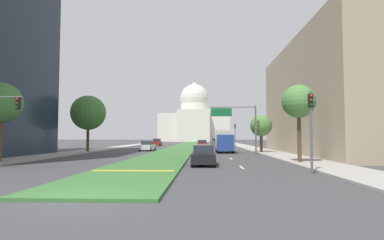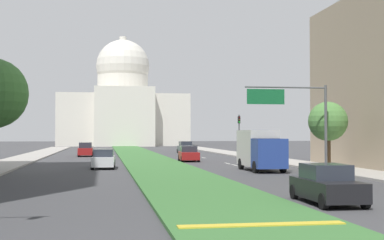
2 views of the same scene
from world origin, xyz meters
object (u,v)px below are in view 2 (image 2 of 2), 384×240
(street_tree_right_mid, at_px, (328,122))
(sedan_midblock, at_px, (104,159))
(sedan_distant, at_px, (189,154))
(sedan_lead_stopped, at_px, (327,185))
(sedan_very_far, at_px, (185,148))
(overhead_guide_sign, at_px, (295,110))
(capitol_building, at_px, (123,107))
(box_truck_delivery, at_px, (260,150))
(sedan_far_horizon, at_px, (86,150))
(traffic_light_far_right, at_px, (239,130))

(street_tree_right_mid, height_order, sedan_midblock, street_tree_right_mid)
(street_tree_right_mid, xyz_separation_m, sedan_distant, (-8.45, 16.49, -3.07))
(sedan_lead_stopped, bearing_deg, sedan_very_far, 87.11)
(overhead_guide_sign, height_order, sedan_lead_stopped, overhead_guide_sign)
(overhead_guide_sign, height_order, street_tree_right_mid, overhead_guide_sign)
(overhead_guide_sign, relative_size, sedan_lead_stopped, 1.47)
(capitol_building, xyz_separation_m, overhead_guide_sign, (9.07, -100.50, -4.96))
(box_truck_delivery, bearing_deg, sedan_very_far, 89.90)
(capitol_building, relative_size, sedan_distant, 7.47)
(sedan_far_horizon, bearing_deg, overhead_guide_sign, -64.43)
(sedan_midblock, xyz_separation_m, sedan_very_far, (12.22, 35.02, 0.06))
(sedan_distant, bearing_deg, sedan_far_horizon, 126.82)
(capitol_building, distance_m, sedan_distant, 82.32)
(sedan_lead_stopped, relative_size, sedan_very_far, 1.01)
(sedan_distant, bearing_deg, box_truck_delivery, -77.99)
(capitol_building, bearing_deg, sedan_distant, -87.11)
(overhead_guide_sign, bearing_deg, capitol_building, 95.16)
(sedan_lead_stopped, distance_m, sedan_distant, 35.14)
(sedan_distant, xyz_separation_m, sedan_very_far, (3.35, 24.54, 0.06))
(overhead_guide_sign, relative_size, sedan_midblock, 1.43)
(capitol_building, relative_size, overhead_guide_sign, 4.86)
(sedan_lead_stopped, bearing_deg, sedan_far_horizon, 102.96)
(sedan_midblock, bearing_deg, sedan_very_far, 70.77)
(sedan_midblock, xyz_separation_m, box_truck_delivery, (12.15, -4.94, 0.91))
(street_tree_right_mid, distance_m, sedan_distant, 18.78)
(sedan_distant, distance_m, sedan_far_horizon, 18.66)
(capitol_building, distance_m, traffic_light_far_right, 76.39)
(street_tree_right_mid, bearing_deg, overhead_guide_sign, -146.94)
(capitol_building, distance_m, box_truck_delivery, 97.76)
(capitol_building, xyz_separation_m, sedan_lead_stopped, (4.46, -116.87, -8.87))
(capitol_building, bearing_deg, overhead_guide_sign, -84.84)
(overhead_guide_sign, bearing_deg, sedan_midblock, 149.04)
(sedan_lead_stopped, height_order, sedan_midblock, sedan_lead_stopped)
(capitol_building, xyz_separation_m, sedan_very_far, (7.47, -57.20, -8.81))
(overhead_guide_sign, relative_size, box_truck_delivery, 1.02)
(sedan_midblock, bearing_deg, sedan_far_horizon, 95.20)
(sedan_far_horizon, height_order, sedan_very_far, sedan_far_horizon)
(traffic_light_far_right, relative_size, sedan_midblock, 1.14)
(sedan_lead_stopped, relative_size, sedan_far_horizon, 0.98)
(overhead_guide_sign, height_order, sedan_far_horizon, overhead_guide_sign)
(street_tree_right_mid, bearing_deg, box_truck_delivery, 168.30)
(sedan_lead_stopped, relative_size, box_truck_delivery, 0.69)
(traffic_light_far_right, distance_m, sedan_distant, 9.92)
(traffic_light_far_right, bearing_deg, sedan_midblock, -133.36)
(capitol_building, xyz_separation_m, sedan_distant, (4.12, -81.73, -8.87))
(box_truck_delivery, bearing_deg, capitol_building, 94.36)
(capitol_building, height_order, box_truck_delivery, capitol_building)
(overhead_guide_sign, distance_m, box_truck_delivery, 4.79)
(sedan_far_horizon, xyz_separation_m, box_truck_delivery, (14.46, -30.36, 0.84))
(sedan_very_far, height_order, box_truck_delivery, box_truck_delivery)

